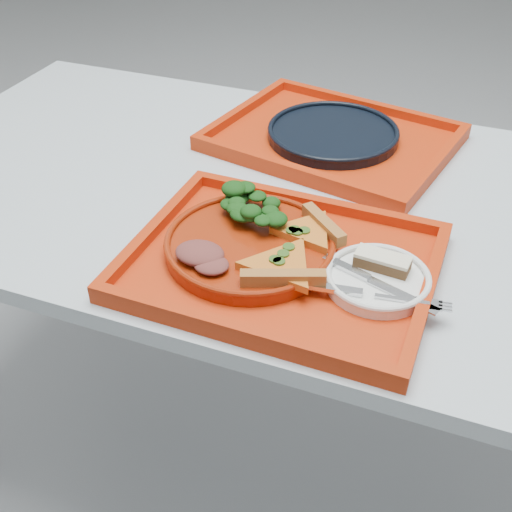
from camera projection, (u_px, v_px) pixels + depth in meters
name	position (u px, v px, depth m)	size (l,w,h in m)	color
ground	(292.00, 453.00, 1.59)	(10.00, 10.00, 0.00)	#979AA0
table	(305.00, 231.00, 1.18)	(1.60, 0.80, 0.75)	silver
tray_main	(281.00, 266.00, 0.97)	(0.45, 0.35, 0.01)	#B52909
tray_far	(332.00, 141.00, 1.29)	(0.45, 0.35, 0.01)	#B52909
dinner_plate	(250.00, 247.00, 0.98)	(0.26, 0.26, 0.02)	maroon
side_plate	(377.00, 281.00, 0.92)	(0.15, 0.15, 0.01)	white
navy_plate	(333.00, 135.00, 1.28)	(0.26, 0.26, 0.02)	black
pizza_slice_a	(282.00, 263.00, 0.92)	(0.14, 0.12, 0.02)	orange
pizza_slice_b	(307.00, 229.00, 0.99)	(0.12, 0.10, 0.02)	orange
salad_heap	(254.00, 204.00, 1.01)	(0.10, 0.09, 0.05)	black
meat_portion	(200.00, 253.00, 0.93)	(0.07, 0.06, 0.02)	brown
dessert_bar	(382.00, 261.00, 0.93)	(0.08, 0.04, 0.02)	#4B2819
knife	(378.00, 283.00, 0.90)	(0.18, 0.02, 0.01)	silver
fork	(373.00, 295.00, 0.88)	(0.18, 0.02, 0.01)	silver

